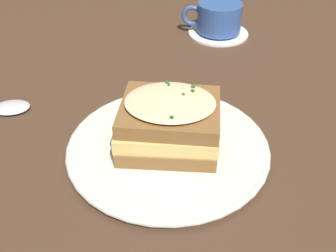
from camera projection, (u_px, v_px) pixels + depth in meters
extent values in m
plane|color=#473021|center=(190.00, 146.00, 0.53)|extent=(2.40, 2.40, 0.00)
cylinder|color=silver|center=(168.00, 148.00, 0.51)|extent=(0.25, 0.25, 0.01)
torus|color=silver|center=(168.00, 146.00, 0.51)|extent=(0.26, 0.26, 0.01)
cube|color=brown|center=(168.00, 138.00, 0.50)|extent=(0.11, 0.13, 0.02)
cube|color=#E0C16B|center=(168.00, 126.00, 0.49)|extent=(0.11, 0.13, 0.02)
cube|color=brown|center=(170.00, 111.00, 0.48)|extent=(0.11, 0.13, 0.02)
ellipsoid|color=beige|center=(170.00, 102.00, 0.48)|extent=(0.10, 0.12, 0.01)
cube|color=#2D6028|center=(183.00, 96.00, 0.48)|extent=(0.00, 0.00, 0.00)
cube|color=#2D6028|center=(169.00, 84.00, 0.50)|extent=(0.00, 0.00, 0.00)
cube|color=#2D6028|center=(167.00, 82.00, 0.50)|extent=(0.00, 0.01, 0.00)
cube|color=#2D6028|center=(192.00, 86.00, 0.49)|extent=(0.00, 0.01, 0.00)
cube|color=#2D6028|center=(196.00, 91.00, 0.48)|extent=(0.01, 0.01, 0.00)
cube|color=#2D6028|center=(172.00, 117.00, 0.44)|extent=(0.00, 0.01, 0.00)
cylinder|color=white|center=(218.00, 32.00, 0.81)|extent=(0.12, 0.12, 0.01)
cylinder|color=#33569E|center=(219.00, 17.00, 0.79)|extent=(0.09, 0.09, 0.06)
cylinder|color=#381E0F|center=(220.00, 7.00, 0.78)|extent=(0.07, 0.07, 0.00)
torus|color=#33569E|center=(192.00, 16.00, 0.80)|extent=(0.01, 0.04, 0.04)
ellipsoid|color=silver|center=(11.00, 107.00, 0.59)|extent=(0.05, 0.06, 0.01)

